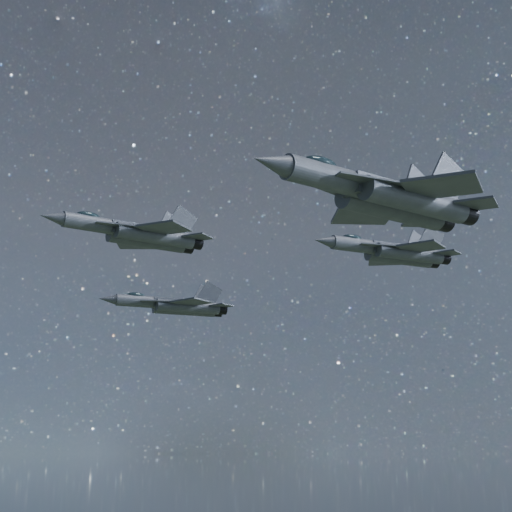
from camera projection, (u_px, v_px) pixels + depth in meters
jet_lead at (138, 233)px, 75.37m from camera, size 16.75×11.80×4.24m
jet_left at (176, 305)px, 95.14m from camera, size 16.31×11.34×4.10m
jet_right at (387, 196)px, 54.13m from camera, size 19.68×13.76×4.96m
jet_slot at (394, 252)px, 87.97m from camera, size 17.72×12.52×4.49m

